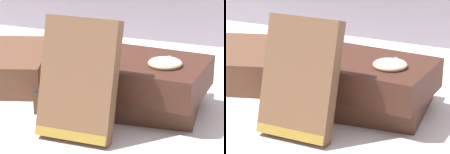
# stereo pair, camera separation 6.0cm
# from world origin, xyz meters

# --- Properties ---
(ground_plane) EXTENTS (3.00, 3.00, 0.00)m
(ground_plane) POSITION_xyz_m (0.00, 0.00, 0.00)
(ground_plane) COLOR silver
(book_flat_bottom) EXTENTS (0.23, 0.16, 0.03)m
(book_flat_bottom) POSITION_xyz_m (0.02, 0.05, 0.02)
(book_flat_bottom) COLOR #4C2D1E
(book_flat_bottom) RESTS_ON ground_plane
(book_flat_top) EXTENTS (0.21, 0.14, 0.04)m
(book_flat_top) POSITION_xyz_m (0.04, 0.04, 0.05)
(book_flat_top) COLOR #422319
(book_flat_top) RESTS_ON book_flat_bottom
(book_leaning_front) EXTENTS (0.10, 0.07, 0.15)m
(book_leaning_front) POSITION_xyz_m (0.01, -0.06, 0.07)
(book_leaning_front) COLOR brown
(book_leaning_front) RESTS_ON ground_plane
(pocket_watch) EXTENTS (0.05, 0.05, 0.01)m
(pocket_watch) POSITION_xyz_m (0.10, 0.03, 0.08)
(pocket_watch) COLOR white
(pocket_watch) RESTS_ON book_flat_top
(reading_glasses) EXTENTS (0.10, 0.06, 0.00)m
(reading_glasses) POSITION_xyz_m (0.01, 0.16, 0.00)
(reading_glasses) COLOR #ADADB2
(reading_glasses) RESTS_ON ground_plane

